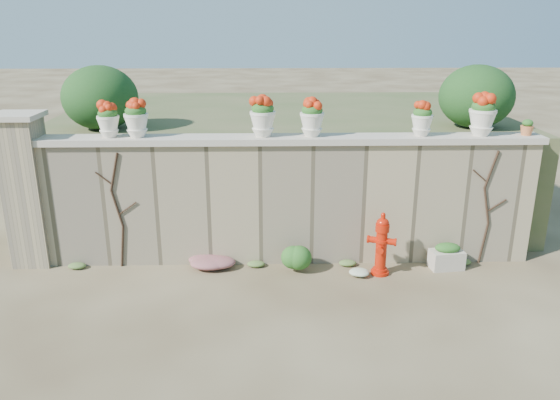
{
  "coord_description": "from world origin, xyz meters",
  "views": [
    {
      "loc": [
        -0.3,
        -6.62,
        3.84
      ],
      "look_at": [
        -0.11,
        1.4,
        1.18
      ],
      "focal_mm": 35.0,
      "sensor_mm": 36.0,
      "label": 1
    }
  ],
  "objects_px": {
    "fire_hydrant": "(381,244)",
    "urn_pot_0": "(108,120)",
    "terracotta_pot": "(527,128)",
    "planter_box": "(447,257)"
  },
  "relations": [
    {
      "from": "fire_hydrant",
      "to": "planter_box",
      "type": "relative_size",
      "value": 1.83
    },
    {
      "from": "fire_hydrant",
      "to": "urn_pot_0",
      "type": "height_order",
      "value": "urn_pot_0"
    },
    {
      "from": "urn_pot_0",
      "to": "terracotta_pot",
      "type": "bearing_deg",
      "value": 0.0
    },
    {
      "from": "urn_pot_0",
      "to": "terracotta_pot",
      "type": "relative_size",
      "value": 2.21
    },
    {
      "from": "urn_pot_0",
      "to": "terracotta_pot",
      "type": "height_order",
      "value": "urn_pot_0"
    },
    {
      "from": "planter_box",
      "to": "fire_hydrant",
      "type": "bearing_deg",
      "value": -178.13
    },
    {
      "from": "fire_hydrant",
      "to": "urn_pot_0",
      "type": "xyz_separation_m",
      "value": [
        -4.22,
        0.6,
        1.85
      ]
    },
    {
      "from": "fire_hydrant",
      "to": "terracotta_pot",
      "type": "xyz_separation_m",
      "value": [
        2.33,
        0.6,
        1.7
      ]
    },
    {
      "from": "planter_box",
      "to": "urn_pot_0",
      "type": "distance_m",
      "value": 5.77
    },
    {
      "from": "planter_box",
      "to": "urn_pot_0",
      "type": "relative_size",
      "value": 1.04
    }
  ]
}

